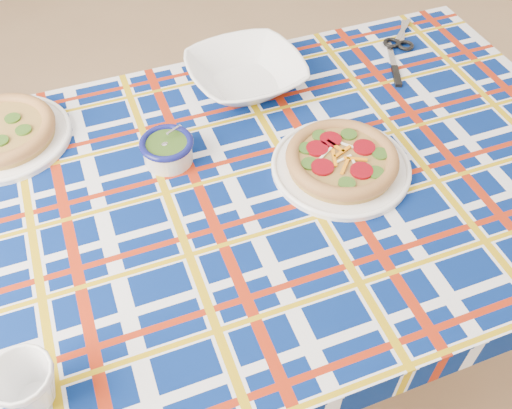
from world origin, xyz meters
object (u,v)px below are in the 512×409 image
mug (28,386)px  serving_bowl (246,74)px  dining_table (264,204)px  main_focaccia_plate (342,159)px  pesto_bowl (167,148)px

mug → serving_bowl: bearing=44.2°
dining_table → serving_bowl: size_ratio=5.79×
main_focaccia_plate → serving_bowl: bearing=96.2°
main_focaccia_plate → serving_bowl: 0.35m
dining_table → main_focaccia_plate: size_ratio=5.27×
serving_bowl → main_focaccia_plate: bearing=-83.8°
serving_bowl → mug: mug is taller
pesto_bowl → serving_bowl: (0.27, 0.15, -0.00)m
dining_table → pesto_bowl: (-0.15, 0.15, 0.10)m
dining_table → mug: bearing=-148.4°
main_focaccia_plate → serving_bowl: (-0.04, 0.35, 0.00)m
serving_bowl → mug: 0.84m
main_focaccia_plate → pesto_bowl: 0.36m
dining_table → main_focaccia_plate: 0.19m
pesto_bowl → serving_bowl: 0.30m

